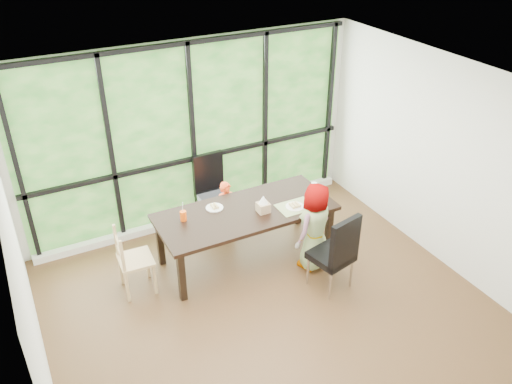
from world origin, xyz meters
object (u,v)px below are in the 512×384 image
Objects in this scene: chair_window_leather at (214,192)px; plate_near at (295,207)px; child_older at (313,227)px; orange_cup at (183,216)px; white_mug at (314,186)px; tissue_box at (263,207)px; child_toddler at (227,209)px; chair_interior_leather at (331,251)px; chair_end_beech at (136,260)px; green_cup at (319,198)px; plate_far at (215,208)px; dining_table at (246,234)px.

chair_window_leather is 1.35m from plate_near.
plate_near is at bearing -97.79° from child_older.
chair_window_leather is 8.32× the size of orange_cup.
tissue_box is (-0.91, -0.21, 0.02)m from white_mug.
tissue_box is (-0.42, 0.09, 0.06)m from plate_near.
child_toddler is 1.35m from child_older.
white_mug is at bearing -124.53° from chair_interior_leather.
chair_end_beech is at bearing -179.26° from white_mug.
chair_window_leather is 12.88× the size of white_mug.
green_cup is 0.78m from tissue_box.
chair_window_leather is 0.80m from plate_far.
chair_window_leather is (-0.03, 0.94, 0.17)m from dining_table.
chair_interior_leather is 1.89m from orange_cup.
chair_interior_leather is at bearing 65.71° from child_older.
plate_far is (-1.02, 0.79, 0.15)m from child_older.
dining_table is 0.75m from plate_near.
chair_interior_leather is at bearing -64.65° from child_toddler.
child_older is (0.72, -1.50, 0.07)m from chair_window_leather.
chair_end_beech is 6.93× the size of orange_cup.
tissue_box is (0.19, -0.13, 0.44)m from dining_table.
tissue_box is at bearing -61.49° from child_older.
tissue_box reaches higher than green_cup.
green_cup is 1.40× the size of white_mug.
green_cup is at bearing -38.86° from child_toddler.
chair_interior_leather is 0.46m from child_older.
chair_end_beech is 3.93× the size of plate_far.
tissue_box reaches higher than dining_table.
chair_window_leather is 0.37m from child_toddler.
child_older is at bearing -25.68° from orange_cup.
dining_table is 0.56m from plate_far.
green_cup reaches higher than plate_far.
child_older is at bearing -40.38° from tissue_box.
plate_far is at bearing 173.59° from white_mug.
chair_window_leather is at bearing 129.43° from green_cup.
child_older is (2.17, -0.60, 0.16)m from chair_end_beech.
chair_window_leather reaches higher than child_toddler.
white_mug is (1.13, -0.87, 0.25)m from chair_window_leather.
chair_window_leather is 4.71× the size of plate_far.
dining_table is 1.48m from chair_end_beech.
tissue_box is (-0.77, 0.13, 0.01)m from green_cup.
orange_cup is (-0.79, 0.15, 0.44)m from dining_table.
plate_far reaches higher than dining_table.
child_toddler is (0.03, -0.35, -0.11)m from chair_window_leather.
chair_end_beech reaches higher than tissue_box.
chair_interior_leather is at bearing -111.82° from green_cup.
plate_near is 0.36m from green_cup.
plate_near is (0.61, -0.23, 0.38)m from dining_table.
child_toddler is at bearing 29.17° from orange_cup.
chair_window_leather is 0.89× the size of child_older.
chair_end_beech is 1.72m from tissue_box.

